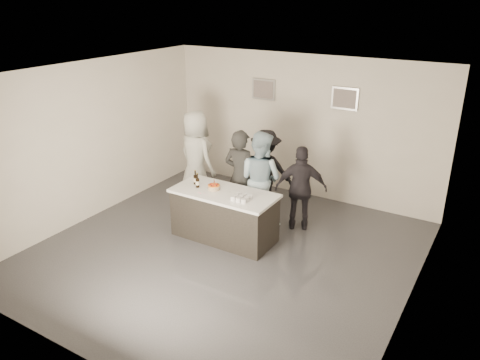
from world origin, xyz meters
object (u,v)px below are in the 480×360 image
Objects in this scene: bar_counter at (224,215)px; person_main_black at (240,177)px; beer_bottle_a at (195,177)px; person_guest_left at (196,156)px; person_guest_right at (301,188)px; person_guest_back at (265,170)px; person_main_blue at (260,179)px; cake at (214,187)px; beer_bottle_b at (197,181)px.

person_main_black is at bearing 97.66° from bar_counter.
person_guest_left reaches higher than beer_bottle_a.
beer_bottle_a is 0.14× the size of person_main_black.
beer_bottle_a is 1.94m from person_guest_right.
person_guest_back is (1.44, 0.37, -0.14)m from person_guest_left.
person_guest_back is at bearing -148.65° from person_guest_left.
person_guest_left is (-1.34, 0.44, 0.05)m from person_main_black.
bar_counter is 1.00m from person_main_blue.
bar_counter is 1.13× the size of person_guest_back.
person_main_black is 1.11× the size of person_guest_back.
cake is at bearing 61.36° from person_guest_back.
beer_bottle_b is (0.12, -0.10, 0.00)m from beer_bottle_a.
person_main_black is at bearing 80.63° from cake.
person_main_black is at bearing 28.86° from person_main_blue.
beer_bottle_a is at bearing 142.85° from person_guest_left.
person_main_black is 0.37m from person_main_blue.
bar_counter is 0.86m from person_main_black.
cake is 0.12× the size of person_main_black.
person_guest_left is 2.44m from person_guest_right.
person_guest_left is 1.50m from person_guest_back.
beer_bottle_a is at bearing 8.02° from person_guest_right.
bar_counter is 1.91m from person_guest_left.
person_main_black reaches higher than person_guest_back.
person_main_black reaches higher than beer_bottle_a.
person_main_blue is 0.95× the size of person_guest_left.
beer_bottle_b is at bearing 12.58° from person_guest_right.
bar_counter is 0.53m from cake.
cake is at bearing 154.05° from person_guest_left.
cake is 0.82× the size of beer_bottle_b.
person_main_black is 1.14× the size of person_guest_right.
beer_bottle_b is at bearing -166.53° from cake.
person_guest_back is at bearing -96.77° from person_main_black.
beer_bottle_b reaches higher than bar_counter.
beer_bottle_a is at bearing 50.05° from person_main_blue.
person_guest_right is at bearing 134.42° from person_guest_back.
person_guest_right is at bearing -162.38° from person_main_black.
cake is at bearing 16.95° from person_guest_right.
person_guest_left reaches higher than person_main_blue.
person_guest_left is at bearing 136.89° from cake.
person_main_black is at bearing 179.11° from person_guest_left.
person_main_black is (-0.10, 0.72, 0.47)m from bar_counter.
person_guest_left is at bearing -17.62° from person_main_black.
bar_counter is 1.49m from person_guest_right.
person_guest_back is (-0.25, 0.67, -0.09)m from person_main_blue.
person_guest_back reaches higher than beer_bottle_a.
cake is 0.43m from beer_bottle_a.
person_main_blue is at bearing -8.84° from person_guest_right.
cake is at bearing 81.06° from person_main_black.
beer_bottle_b is 0.14× the size of person_guest_left.
bar_counter is at bearing 69.38° from person_guest_back.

